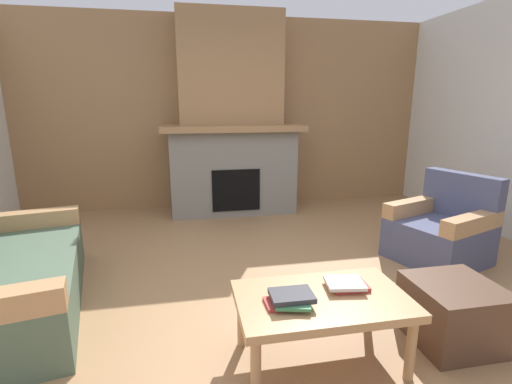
{
  "coord_description": "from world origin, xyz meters",
  "views": [
    {
      "loc": [
        -0.65,
        -2.53,
        1.53
      ],
      "look_at": [
        0.06,
        1.14,
        0.62
      ],
      "focal_mm": 25.91,
      "sensor_mm": 36.0,
      "label": 1
    }
  ],
  "objects_px": {
    "armchair": "(441,231)",
    "ottoman": "(453,312)",
    "coffee_table": "(322,305)",
    "couch": "(5,277)",
    "fireplace": "(232,129)"
  },
  "relations": [
    {
      "from": "fireplace",
      "to": "couch",
      "type": "xyz_separation_m",
      "value": [
        -1.98,
        -2.39,
        -0.88
      ]
    },
    {
      "from": "armchair",
      "to": "ottoman",
      "type": "bearing_deg",
      "value": -123.79
    },
    {
      "from": "couch",
      "to": "armchair",
      "type": "relative_size",
      "value": 2.0
    },
    {
      "from": "coffee_table",
      "to": "ottoman",
      "type": "xyz_separation_m",
      "value": [
        0.92,
        0.03,
        -0.18
      ]
    },
    {
      "from": "coffee_table",
      "to": "armchair",
      "type": "bearing_deg",
      "value": 35.09
    },
    {
      "from": "couch",
      "to": "armchair",
      "type": "bearing_deg",
      "value": 3.89
    },
    {
      "from": "ottoman",
      "to": "couch",
      "type": "bearing_deg",
      "value": 163.19
    },
    {
      "from": "fireplace",
      "to": "ottoman",
      "type": "height_order",
      "value": "fireplace"
    },
    {
      "from": "armchair",
      "to": "ottoman",
      "type": "relative_size",
      "value": 1.86
    },
    {
      "from": "ottoman",
      "to": "coffee_table",
      "type": "bearing_deg",
      "value": -178.22
    },
    {
      "from": "fireplace",
      "to": "coffee_table",
      "type": "distance_m",
      "value": 3.41
    },
    {
      "from": "fireplace",
      "to": "armchair",
      "type": "relative_size",
      "value": 2.78
    },
    {
      "from": "couch",
      "to": "coffee_table",
      "type": "height_order",
      "value": "couch"
    },
    {
      "from": "armchair",
      "to": "coffee_table",
      "type": "distance_m",
      "value": 2.07
    },
    {
      "from": "couch",
      "to": "coffee_table",
      "type": "bearing_deg",
      "value": -24.19
    }
  ]
}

